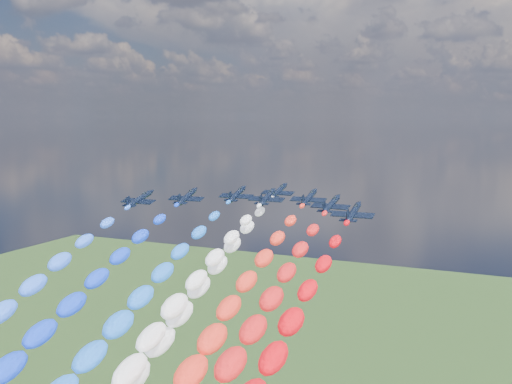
% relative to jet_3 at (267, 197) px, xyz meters
% --- Properties ---
extents(jet_0, '(10.29, 13.54, 6.14)m').
position_rel_jet_3_xyz_m(jet_0, '(-28.53, -16.90, 0.00)').
color(jet_0, black).
extents(jet_1, '(10.22, 13.50, 6.14)m').
position_rel_jet_3_xyz_m(jet_1, '(-19.96, -7.44, 0.00)').
color(jet_1, black).
extents(trail_1, '(6.27, 113.05, 51.15)m').
position_rel_jet_3_xyz_m(trail_1, '(-19.96, -65.99, -23.91)').
color(trail_1, '#1137DE').
extents(jet_2, '(9.81, 13.20, 6.14)m').
position_rel_jet_3_xyz_m(jet_2, '(-10.08, 2.56, 0.00)').
color(jet_2, black).
extents(trail_2, '(6.27, 113.05, 51.15)m').
position_rel_jet_3_xyz_m(trail_2, '(-10.08, -55.99, -23.91)').
color(trail_2, blue).
extents(jet_3, '(9.84, 13.23, 6.14)m').
position_rel_jet_3_xyz_m(jet_3, '(0.00, 0.00, 0.00)').
color(jet_3, black).
extents(trail_3, '(6.27, 113.05, 51.15)m').
position_rel_jet_3_xyz_m(trail_3, '(0.00, -58.55, -23.91)').
color(trail_3, white).
extents(jet_4, '(10.05, 13.37, 6.14)m').
position_rel_jet_3_xyz_m(jet_4, '(-2.41, 13.90, 0.00)').
color(jet_4, black).
extents(trail_4, '(6.27, 113.05, 51.15)m').
position_rel_jet_3_xyz_m(trail_4, '(-2.41, -44.65, -23.91)').
color(trail_4, white).
extents(jet_5, '(9.58, 13.04, 6.14)m').
position_rel_jet_3_xyz_m(jet_5, '(10.30, 3.72, 0.00)').
color(jet_5, black).
extents(trail_5, '(6.27, 113.05, 51.15)m').
position_rel_jet_3_xyz_m(trail_5, '(10.30, -54.83, -23.91)').
color(trail_5, red).
extents(jet_6, '(10.27, 13.52, 6.14)m').
position_rel_jet_3_xyz_m(jet_6, '(19.21, -5.60, 0.00)').
color(jet_6, black).
extents(jet_7, '(9.45, 12.94, 6.14)m').
position_rel_jet_3_xyz_m(jet_7, '(27.51, -15.98, 0.00)').
color(jet_7, black).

